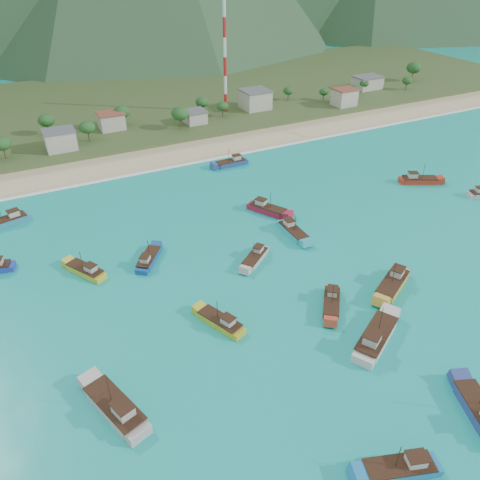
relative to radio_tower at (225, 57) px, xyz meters
name	(u,v)px	position (x,y,z in m)	size (l,w,h in m)	color
ground	(291,294)	(-36.88, -108.00, -22.21)	(600.00, 600.00, 0.00)	#0D9083
beach	(162,156)	(-36.88, -29.00, -22.21)	(400.00, 18.00, 1.20)	beige
land	(115,106)	(-36.88, 32.00, -22.21)	(400.00, 110.00, 2.40)	#385123
surf_line	(172,167)	(-36.88, -38.50, -22.21)	(400.00, 2.50, 0.08)	white
village	(195,112)	(-15.16, -4.54, -17.64)	(207.92, 29.86, 6.99)	beige
vegetation	(128,121)	(-40.77, -5.24, -16.90)	(278.17, 25.93, 9.06)	#235623
radio_tower	(225,57)	(0.00, 0.00, 0.00)	(1.20, 1.20, 41.22)	red
boat_1	(221,322)	(-53.13, -109.94, -21.56)	(6.41, 10.09, 5.75)	gold
boat_2	(392,284)	(-17.73, -115.63, -21.34)	(11.96, 8.68, 6.94)	gold
boat_3	(7,222)	(-85.05, -53.63, -21.43)	(11.32, 5.87, 6.42)	teal
boat_4	(293,232)	(-24.71, -89.24, -21.50)	(3.20, 10.32, 6.07)	#26ACB6
boat_5	(231,163)	(-19.96, -46.00, -21.49)	(10.32, 3.09, 6.09)	navy
boat_7	(400,469)	(-43.90, -145.96, -21.49)	(10.78, 6.18, 6.11)	#1A73AE
boat_10	(419,180)	(22.94, -81.68, -21.45)	(11.00, 7.81, 6.35)	red
boat_11	(149,260)	(-58.79, -84.82, -21.59)	(7.83, 9.19, 5.55)	#144B92
boat_13	(375,338)	(-31.01, -126.02, -21.21)	(13.13, 9.70, 7.64)	beige
boat_14	(255,258)	(-37.80, -94.72, -21.61)	(8.96, 7.72, 5.43)	#BAB6AA
boat_15	(86,271)	(-71.78, -82.91, -21.56)	(7.32, 9.78, 5.71)	gold
boat_16	(116,409)	(-74.79, -120.05, -21.24)	(7.59, 13.21, 7.49)	#B7AEA8
boat_19	(267,210)	(-24.71, -77.07, -21.46)	(7.99, 10.84, 6.31)	#B01C34
boat_24	(331,303)	(-32.02, -114.66, -21.56)	(8.22, 9.35, 5.71)	#B84028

